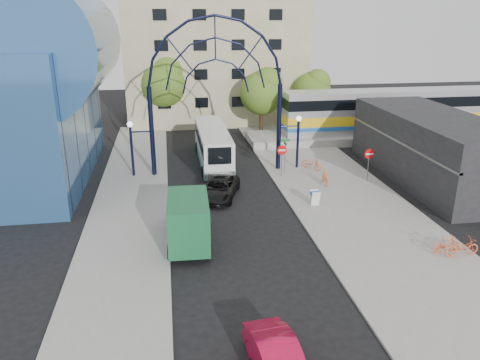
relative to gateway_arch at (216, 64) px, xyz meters
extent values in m
plane|color=black|center=(0.00, -14.00, -8.56)|extent=(120.00, 120.00, 0.00)
cube|color=gray|center=(8.00, -10.00, -8.50)|extent=(8.00, 56.00, 0.12)
cube|color=gray|center=(-6.50, -8.00, -8.50)|extent=(5.00, 50.00, 0.12)
cylinder|color=black|center=(-5.00, 0.00, -5.06)|extent=(0.36, 0.36, 7.00)
cylinder|color=black|center=(5.00, 0.00, -5.06)|extent=(0.36, 0.36, 7.00)
cylinder|color=black|center=(-6.60, 0.00, -6.56)|extent=(0.20, 0.20, 4.00)
cylinder|color=black|center=(6.60, 0.00, -6.56)|extent=(0.20, 0.20, 4.00)
sphere|color=white|center=(-6.60, 0.00, -4.36)|extent=(0.44, 0.44, 0.44)
sphere|color=white|center=(6.60, 0.00, -4.36)|extent=(0.44, 0.44, 0.44)
cylinder|color=slate|center=(4.80, -2.00, -7.34)|extent=(0.06, 0.06, 2.20)
cylinder|color=red|center=(4.80, -2.00, -6.34)|extent=(0.80, 0.04, 0.80)
cube|color=white|center=(4.80, -2.03, -6.34)|extent=(0.55, 0.02, 0.12)
cylinder|color=slate|center=(11.00, -4.00, -7.34)|extent=(0.06, 0.06, 2.20)
cylinder|color=red|center=(11.00, -4.00, -6.34)|extent=(0.76, 0.04, 0.76)
cube|color=white|center=(11.00, -4.03, -6.34)|extent=(0.55, 0.02, 0.12)
cylinder|color=slate|center=(5.20, -1.40, -7.04)|extent=(0.05, 0.05, 2.80)
cube|color=#146626|center=(5.20, -1.40, -5.74)|extent=(0.70, 0.03, 0.18)
cube|color=#146626|center=(5.20, -1.40, -5.99)|extent=(0.03, 0.70, 0.18)
cube|color=white|center=(5.60, -8.20, -7.94)|extent=(0.55, 0.26, 0.99)
cube|color=white|center=(5.60, -7.85, -7.94)|extent=(0.55, 0.26, 0.99)
cube|color=#1E59A5|center=(5.60, -8.02, -7.61)|extent=(0.55, 0.42, 0.14)
cylinder|color=#305C92|center=(-12.00, 1.00, 1.44)|extent=(9.00, 16.00, 9.00)
cube|color=black|center=(16.00, -4.00, -6.06)|extent=(6.00, 16.00, 5.00)
cube|color=tan|center=(2.00, 21.00, -1.56)|extent=(20.00, 12.00, 14.00)
cube|color=gray|center=(20.00, 8.00, -8.16)|extent=(32.00, 5.00, 0.80)
cube|color=#B7B7BC|center=(20.00, 8.00, -5.66)|extent=(25.00, 3.00, 4.20)
cube|color=gold|center=(20.00, 8.00, -6.26)|extent=(25.10, 3.05, 0.90)
cube|color=black|center=(20.00, 8.00, -4.66)|extent=(25.05, 3.05, 1.00)
cube|color=#1E59A5|center=(20.00, 8.00, -6.96)|extent=(25.10, 3.05, 0.35)
cylinder|color=#382314|center=(6.00, 12.00, -7.30)|extent=(0.36, 0.36, 2.52)
sphere|color=#3C5717|center=(6.00, 12.00, -4.22)|extent=(4.48, 4.48, 4.48)
sphere|color=#3C5717|center=(6.50, 11.70, -3.10)|extent=(3.08, 3.08, 3.08)
cylinder|color=#382314|center=(-4.00, 16.00, -7.12)|extent=(0.36, 0.36, 2.88)
sphere|color=#3C5717|center=(-4.00, 16.00, -3.60)|extent=(5.12, 5.12, 5.12)
sphere|color=#3C5717|center=(-3.50, 15.70, -2.32)|extent=(3.52, 3.52, 3.52)
cylinder|color=#382314|center=(12.00, 14.00, -7.39)|extent=(0.36, 0.36, 2.34)
sphere|color=#3C5717|center=(12.00, 14.00, -4.53)|extent=(4.16, 4.16, 4.16)
sphere|color=#3C5717|center=(12.50, 13.70, -3.49)|extent=(2.86, 2.86, 2.86)
cube|color=silver|center=(-0.04, 2.94, -6.94)|extent=(2.38, 10.61, 2.67)
cube|color=#52B8B0|center=(-0.04, 2.94, -8.05)|extent=(2.41, 10.61, 0.65)
cube|color=black|center=(-0.04, 2.94, -6.39)|extent=(2.43, 10.40, 0.83)
cube|color=black|center=(-0.06, -2.42, -6.44)|extent=(1.74, 0.13, 1.29)
cube|color=black|center=(-0.03, 8.20, -7.08)|extent=(2.21, 0.17, 1.48)
cylinder|color=black|center=(-1.18, 6.23, -8.11)|extent=(0.26, 0.89, 0.89)
cylinder|color=black|center=(1.12, 6.23, -8.11)|extent=(0.26, 0.89, 0.89)
cylinder|color=black|center=(-1.20, -0.98, -8.11)|extent=(0.26, 0.89, 0.89)
cylinder|color=black|center=(1.10, -0.98, -8.11)|extent=(0.26, 0.89, 0.89)
cube|color=black|center=(-2.83, -10.03, -7.58)|extent=(2.13, 2.21, 1.96)
cube|color=black|center=(-2.79, -8.96, -7.18)|extent=(1.78, 0.16, 0.89)
cube|color=#175A33|center=(-2.93, -12.70, -6.87)|extent=(2.29, 4.17, 2.49)
cylinder|color=black|center=(-3.86, -10.26, -8.13)|extent=(0.26, 0.86, 0.85)
cylinder|color=black|center=(-1.82, -10.34, -8.13)|extent=(0.26, 0.86, 0.85)
cylinder|color=black|center=(-4.00, -13.73, -8.13)|extent=(0.26, 0.86, 0.85)
cylinder|color=black|center=(-1.95, -13.81, -8.13)|extent=(0.26, 0.86, 0.85)
imported|color=black|center=(-0.46, -5.42, -7.88)|extent=(3.67, 5.31, 1.35)
imported|color=#E4572D|center=(7.65, -0.70, -7.93)|extent=(1.65, 1.95, 1.01)
imported|color=orange|center=(7.57, -4.25, -7.92)|extent=(0.68, 1.77, 1.04)
imported|color=#DE5A2C|center=(11.10, -15.88, -7.95)|extent=(1.88, 0.71, 0.98)
imported|color=#D6542A|center=(10.44, -15.48, -7.94)|extent=(1.70, 0.68, 0.99)
camera|label=1|loc=(-3.75, -35.59, 3.55)|focal=35.00mm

